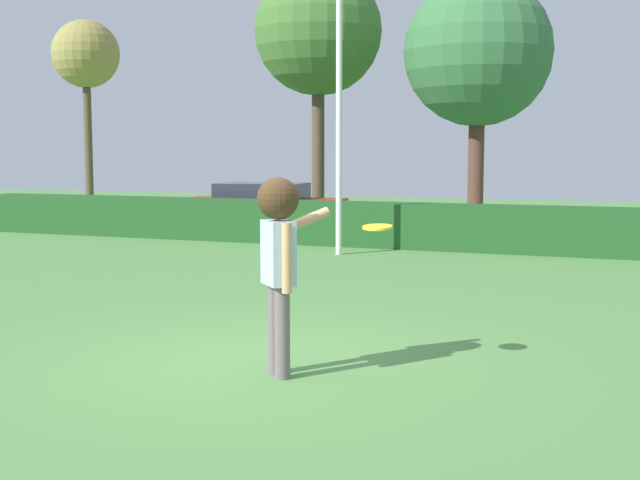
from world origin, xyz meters
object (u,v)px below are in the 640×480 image
at_px(frisbee, 377,227).
at_px(birch_tree, 478,53).
at_px(person, 279,246).
at_px(bare_elm_tree, 86,56).
at_px(lamppost, 339,56).
at_px(willow_tree, 318,32).
at_px(parked_car_red, 262,205).

height_order(frisbee, birch_tree, birch_tree).
xyz_separation_m(person, bare_elm_tree, (-15.16, 17.15, 4.10)).
relative_size(frisbee, birch_tree, 0.04).
xyz_separation_m(frisbee, lamppost, (-3.52, 8.30, 2.57)).
height_order(lamppost, birch_tree, lamppost).
height_order(person, birch_tree, birch_tree).
distance_m(frisbee, birch_tree, 15.88).
distance_m(person, bare_elm_tree, 23.25).
bearing_deg(frisbee, bare_elm_tree, 133.73).
bearing_deg(willow_tree, bare_elm_tree, 171.55).
height_order(parked_car_red, birch_tree, birch_tree).
bearing_deg(birch_tree, bare_elm_tree, 174.69).
xyz_separation_m(frisbee, parked_car_red, (-7.12, 12.23, -0.66)).
bearing_deg(lamppost, person, -72.59).
distance_m(frisbee, bare_elm_tree, 23.36).
bearing_deg(frisbee, lamppost, 112.99).
xyz_separation_m(parked_car_red, bare_elm_tree, (-8.79, 4.41, 4.61)).
distance_m(person, lamppost, 9.62).
height_order(lamppost, parked_car_red, lamppost).
height_order(person, frisbee, person).
bearing_deg(willow_tree, person, -69.04).
bearing_deg(willow_tree, parked_car_red, -95.84).
height_order(person, bare_elm_tree, bare_elm_tree).
bearing_deg(person, lamppost, 107.41).
xyz_separation_m(person, birch_tree, (-1.47, 15.88, 3.49)).
bearing_deg(birch_tree, frisbee, -81.73).
relative_size(person, lamppost, 0.25).
bearing_deg(bare_elm_tree, frisbee, -46.27).
xyz_separation_m(lamppost, parked_car_red, (-3.60, 3.93, -3.22)).
distance_m(person, parked_car_red, 14.25).
distance_m(frisbee, lamppost, 9.37).
distance_m(parked_car_red, birch_tree, 7.05).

